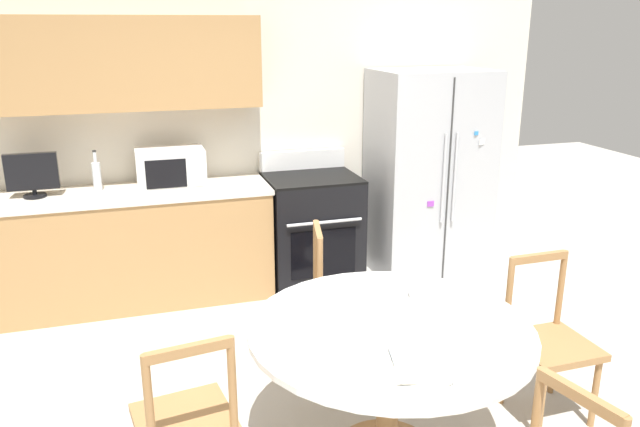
{
  "coord_description": "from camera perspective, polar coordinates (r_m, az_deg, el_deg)",
  "views": [
    {
      "loc": [
        -1.0,
        -2.51,
        2.13
      ],
      "look_at": [
        0.14,
        1.15,
        0.95
      ],
      "focal_mm": 35.0,
      "sensor_mm": 36.0,
      "label": 1
    }
  ],
  "objects": [
    {
      "name": "back_wall",
      "position": [
        5.2,
        -9.49,
        9.33
      ],
      "size": [
        5.2,
        0.44,
        2.6
      ],
      "color": "silver",
      "rests_on": "ground_plane"
    },
    {
      "name": "kitchen_counter",
      "position": [
        5.09,
        -17.3,
        -2.98
      ],
      "size": [
        2.24,
        0.64,
        0.9
      ],
      "color": "#AD7F4C",
      "rests_on": "ground_plane"
    },
    {
      "name": "refrigerator",
      "position": [
        5.48,
        9.86,
        3.64
      ],
      "size": [
        0.95,
        0.74,
        1.76
      ],
      "color": "#B2B5BA",
      "rests_on": "ground_plane"
    },
    {
      "name": "oven_range",
      "position": [
        5.25,
        -0.74,
        -1.36
      ],
      "size": [
        0.75,
        0.68,
        1.08
      ],
      "color": "black",
      "rests_on": "ground_plane"
    },
    {
      "name": "microwave",
      "position": [
        4.93,
        -13.49,
        4.02
      ],
      "size": [
        0.51,
        0.35,
        0.31
      ],
      "color": "white",
      "rests_on": "kitchen_counter"
    },
    {
      "name": "countertop_tv",
      "position": [
        4.99,
        -24.83,
        3.31
      ],
      "size": [
        0.36,
        0.16,
        0.33
      ],
      "color": "black",
      "rests_on": "kitchen_counter"
    },
    {
      "name": "counter_bottle",
      "position": [
        5.03,
        -19.73,
        3.3
      ],
      "size": [
        0.06,
        0.06,
        0.31
      ],
      "color": "silver",
      "rests_on": "kitchen_counter"
    },
    {
      "name": "dining_table",
      "position": [
        3.12,
        6.4,
        -12.09
      ],
      "size": [
        1.38,
        1.38,
        0.73
      ],
      "color": "white",
      "rests_on": "ground_plane"
    },
    {
      "name": "dining_chair_right",
      "position": [
        3.74,
        20.19,
        -11.01
      ],
      "size": [
        0.42,
        0.42,
        0.9
      ],
      "rotation": [
        0.0,
        0.0,
        3.15
      ],
      "color": "#9E7042",
      "rests_on": "ground_plane"
    },
    {
      "name": "dining_chair_far",
      "position": [
        4.06,
        2.07,
        -7.59
      ],
      "size": [
        0.5,
        0.5,
        0.9
      ],
      "rotation": [
        0.0,
        0.0,
        4.49
      ],
      "color": "#9E7042",
      "rests_on": "ground_plane"
    },
    {
      "name": "dining_chair_left",
      "position": [
        2.96,
        -12.14,
        -18.25
      ],
      "size": [
        0.47,
        0.47,
        0.9
      ],
      "rotation": [
        0.0,
        0.0,
        6.42
      ],
      "color": "#9E7042",
      "rests_on": "ground_plane"
    },
    {
      "name": "candle_glass",
      "position": [
        3.35,
        8.93,
        -7.04
      ],
      "size": [
        0.09,
        0.09,
        0.09
      ],
      "color": "silver",
      "rests_on": "dining_table"
    },
    {
      "name": "mail_stack",
      "position": [
        2.75,
        9.08,
        -13.47
      ],
      "size": [
        0.32,
        0.36,
        0.02
      ],
      "color": "white",
      "rests_on": "dining_table"
    }
  ]
}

